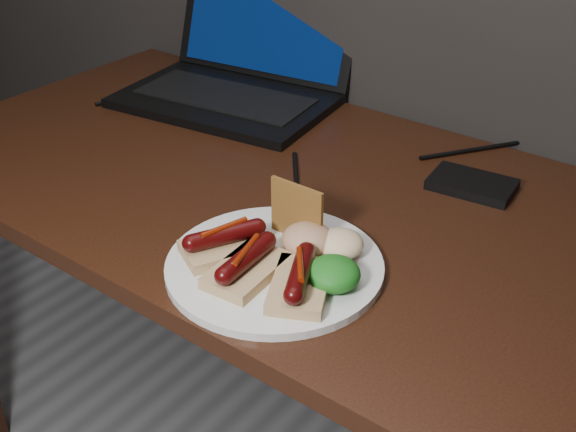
# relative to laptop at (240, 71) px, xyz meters

# --- Properties ---
(desk) EXTENTS (1.40, 0.70, 0.75)m
(desk) POSITION_rel_laptop_xyz_m (0.33, -0.25, -0.14)
(desk) COLOR #38190E
(desk) RESTS_ON ground
(laptop) EXTENTS (0.46, 0.40, 0.25)m
(laptop) POSITION_rel_laptop_xyz_m (0.00, 0.00, 0.00)
(laptop) COLOR black
(laptop) RESTS_ON desk
(hard_drive) EXTENTS (0.14, 0.10, 0.02)m
(hard_drive) POSITION_rel_laptop_xyz_m (0.56, -0.08, -0.04)
(hard_drive) COLOR black
(hard_drive) RESTS_ON desk
(desk_cables) EXTENTS (1.06, 0.45, 0.01)m
(desk_cables) POSITION_rel_laptop_xyz_m (0.34, -0.09, -0.05)
(desk_cables) COLOR black
(desk_cables) RESTS_ON desk
(plate) EXTENTS (0.30, 0.30, 0.01)m
(plate) POSITION_rel_laptop_xyz_m (0.44, -0.45, -0.05)
(plate) COLOR silver
(plate) RESTS_ON desk
(bread_sausage_left) EXTENTS (0.12, 0.13, 0.04)m
(bread_sausage_left) POSITION_rel_laptop_xyz_m (0.37, -0.47, -0.02)
(bread_sausage_left) COLOR #DFB883
(bread_sausage_left) RESTS_ON plate
(bread_sausage_center) EXTENTS (0.08, 0.12, 0.04)m
(bread_sausage_center) POSITION_rel_laptop_xyz_m (0.43, -0.50, -0.02)
(bread_sausage_center) COLOR #DFB883
(bread_sausage_center) RESTS_ON plate
(bread_sausage_right) EXTENTS (0.11, 0.13, 0.04)m
(bread_sausage_right) POSITION_rel_laptop_xyz_m (0.51, -0.48, -0.02)
(bread_sausage_right) COLOR #DFB883
(bread_sausage_right) RESTS_ON plate
(crispbread) EXTENTS (0.09, 0.01, 0.08)m
(crispbread) POSITION_rel_laptop_xyz_m (0.43, -0.38, 0.00)
(crispbread) COLOR #A06B2C
(crispbread) RESTS_ON plate
(salad_greens) EXTENTS (0.07, 0.07, 0.04)m
(salad_greens) POSITION_rel_laptop_xyz_m (0.53, -0.45, -0.02)
(salad_greens) COLOR #155611
(salad_greens) RESTS_ON plate
(salsa_mound) EXTENTS (0.07, 0.07, 0.04)m
(salsa_mound) POSITION_rel_laptop_xyz_m (0.46, -0.40, -0.02)
(salsa_mound) COLOR maroon
(salsa_mound) RESTS_ON plate
(coleslaw_mound) EXTENTS (0.06, 0.06, 0.04)m
(coleslaw_mound) POSITION_rel_laptop_xyz_m (0.50, -0.38, -0.02)
(coleslaw_mound) COLOR white
(coleslaw_mound) RESTS_ON plate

